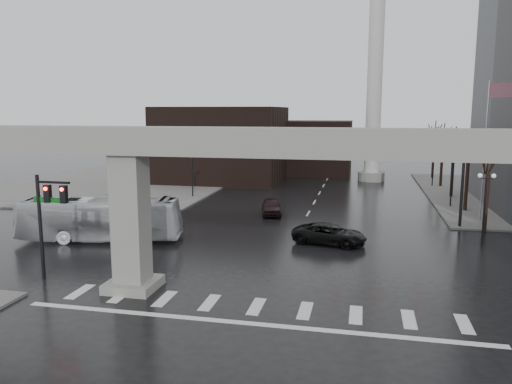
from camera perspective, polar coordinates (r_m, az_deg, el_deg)
ground at (r=26.03m, az=0.52°, el=-12.14°), size 160.00×160.00×0.00m
sidewalk_nw at (r=67.91m, az=-14.99°, el=0.97°), size 28.00×36.00×0.15m
elevated_guideway at (r=24.15m, az=3.49°, el=3.02°), size 48.00×2.60×8.70m
building_far_left at (r=68.55m, az=-3.83°, el=5.48°), size 16.00×14.00×10.00m
building_far_mid at (r=76.25m, az=7.02°, el=5.06°), size 10.00×10.00×8.00m
smokestack at (r=69.85m, az=13.41°, el=12.18°), size 3.60×3.60×30.00m
signal_mast_arm at (r=42.89m, az=17.69°, el=3.92°), size 12.12×0.43×8.00m
signal_left_pole at (r=30.18m, az=-22.69°, el=-1.82°), size 2.30×0.30×6.00m
flagpole_assembly at (r=46.94m, az=25.14°, el=5.99°), size 2.06×0.12×12.00m
lamp_right_0 at (r=39.17m, az=24.74°, el=-0.44°), size 1.22×0.32×5.11m
lamp_right_1 at (r=52.79m, az=21.52°, el=2.06°), size 1.22×0.32×5.11m
lamp_right_2 at (r=66.57m, az=19.63°, el=3.53°), size 1.22×0.32×5.11m
lamp_left_0 at (r=42.41m, az=-13.64°, el=0.83°), size 1.22×0.32×5.11m
lamp_left_1 at (r=55.24m, az=-7.33°, el=2.93°), size 1.22×0.32×5.11m
lamp_left_2 at (r=68.53m, az=-3.42°, el=4.20°), size 1.22×0.32×5.11m
tree_right_0 at (r=43.37m, az=24.88°, el=-0.51°), size 1.09×1.58×7.50m
tree_right_1 at (r=51.11m, az=22.97°, el=1.05°), size 1.09×1.61×7.67m
tree_right_2 at (r=58.92m, az=21.56°, el=2.20°), size 1.10×1.63×7.85m
tree_right_3 at (r=66.77m, az=20.48°, el=3.08°), size 1.11×1.66×8.02m
tree_right_4 at (r=74.65m, az=19.63°, el=3.77°), size 1.12×1.69×8.19m
pickup_truck at (r=36.36m, az=8.39°, el=-4.79°), size 5.66×3.43×1.47m
city_bus at (r=38.52m, az=-17.38°, el=-2.93°), size 12.12×5.04×3.29m
far_car at (r=46.20m, az=1.77°, el=-1.67°), size 2.60×4.59×1.47m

